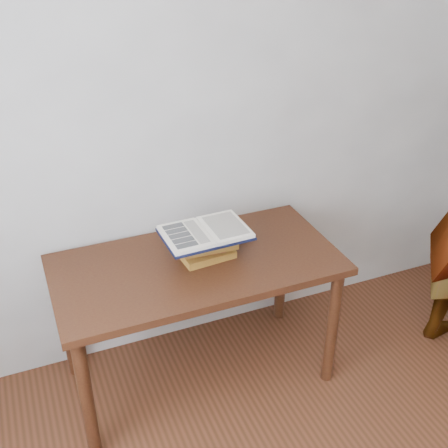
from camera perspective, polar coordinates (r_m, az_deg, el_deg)
name	(u,v)px	position (r m, az deg, el deg)	size (l,w,h in m)	color
desk	(197,279)	(2.64, -2.74, -5.62)	(1.32, 0.66, 0.71)	#402310
book_stack	(205,244)	(2.59, -1.89, -2.09)	(0.26, 0.20, 0.12)	#995B22
open_book	(205,232)	(2.54, -1.90, -0.86)	(0.40, 0.28, 0.03)	black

